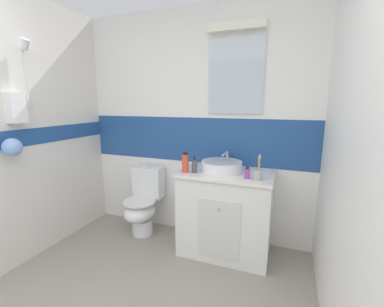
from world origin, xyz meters
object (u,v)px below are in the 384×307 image
Objects in this scene: toothbrush_cup at (258,174)px; perfume_flask_small at (247,173)px; toilet at (143,203)px; sink_basin at (222,166)px; mouthwash_bottle at (185,163)px; soap_dispenser at (195,166)px.

perfume_flask_small is at bearing 177.87° from toothbrush_cup.
toothbrush_cup is 2.11× the size of perfume_flask_small.
perfume_flask_small reaches higher than toilet.
mouthwash_bottle is at bearing -154.84° from sink_basin.
sink_basin is 2.65× the size of soap_dispenser.
toothbrush_cup is 1.36× the size of soap_dispenser.
perfume_flask_small is at bearing -2.23° from soap_dispenser.
toilet is at bearing 170.74° from perfume_flask_small.
sink_basin is at bearing 150.42° from perfume_flask_small.
perfume_flask_small is 0.59m from mouthwash_bottle.
mouthwash_bottle is (-0.68, 0.01, 0.04)m from toothbrush_cup.
perfume_flask_small is (0.50, -0.02, -0.01)m from soap_dispenser.
soap_dispenser is at bearing -150.16° from sink_basin.
soap_dispenser is at bearing 177.78° from toothbrush_cup.
toothbrush_cup reaches higher than sink_basin.
sink_basin reaches higher than perfume_flask_small.
toilet is 0.91m from soap_dispenser.
perfume_flask_small is (0.27, -0.15, -0.00)m from sink_basin.
toothbrush_cup is 1.16× the size of mouthwash_bottle.
toilet is 0.87m from mouthwash_bottle.
soap_dispenser is 0.85× the size of mouthwash_bottle.
sink_basin is at bearing 29.84° from soap_dispenser.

